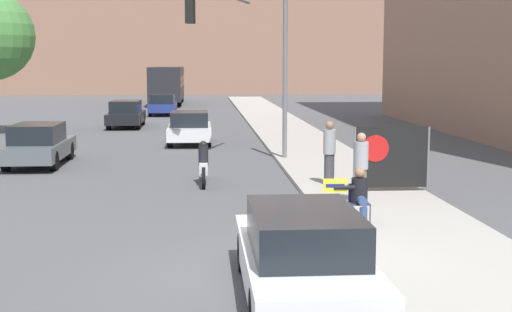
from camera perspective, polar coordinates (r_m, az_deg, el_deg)
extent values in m
plane|color=#4F4F51|center=(11.54, 0.83, -9.95)|extent=(160.00, 160.00, 0.00)
cube|color=#A8A399|center=(26.52, 4.86, 0.08)|extent=(3.26, 90.00, 0.12)
cylinder|color=#474C56|center=(14.86, 7.73, -4.75)|extent=(0.03, 0.03, 0.41)
cylinder|color=#474C56|center=(14.94, 9.12, -4.71)|extent=(0.03, 0.03, 0.41)
cylinder|color=#474C56|center=(15.21, 7.44, -4.46)|extent=(0.03, 0.03, 0.41)
cylinder|color=#474C56|center=(15.29, 8.80, -4.42)|extent=(0.03, 0.03, 0.41)
cube|color=navy|center=(15.03, 8.28, -3.78)|extent=(0.40, 0.40, 0.02)
cube|color=navy|center=(15.17, 8.14, -2.90)|extent=(0.40, 0.02, 0.38)
cylinder|color=#334775|center=(14.86, 8.43, -3.52)|extent=(0.18, 0.42, 0.18)
cylinder|color=#334775|center=(14.72, 8.58, -4.88)|extent=(0.16, 0.16, 0.41)
cube|color=black|center=(14.70, 8.62, -5.53)|extent=(0.20, 0.28, 0.10)
cylinder|color=black|center=(15.01, 8.28, -2.74)|extent=(0.34, 0.34, 0.52)
sphere|color=#936B4C|center=(14.95, 8.31, -1.35)|extent=(0.22, 0.22, 0.22)
cylinder|color=black|center=(14.85, 7.12, -2.52)|extent=(0.45, 0.09, 0.09)
cube|color=yellow|center=(14.80, 6.35, -2.36)|extent=(0.51, 0.02, 0.29)
cube|color=navy|center=(14.79, 6.36, -2.37)|extent=(0.39, 0.01, 0.07)
cylinder|color=#756651|center=(17.22, 8.37, -2.38)|extent=(0.28, 0.28, 0.82)
cylinder|color=#9E9EA3|center=(17.11, 8.41, 0.05)|extent=(0.34, 0.34, 0.65)
sphere|color=tan|center=(17.06, 8.44, 1.50)|extent=(0.22, 0.22, 0.22)
cylinder|color=#424247|center=(19.70, 5.87, -1.06)|extent=(0.28, 0.28, 0.85)
cylinder|color=#9E9EA3|center=(19.60, 5.90, 1.15)|extent=(0.34, 0.34, 0.67)
sphere|color=#936B4C|center=(19.56, 5.92, 2.45)|extent=(0.22, 0.22, 0.22)
cylinder|color=slate|center=(18.62, 7.88, -0.28)|extent=(0.06, 0.06, 1.69)
cylinder|color=slate|center=(19.13, 13.61, -0.22)|extent=(0.06, 0.06, 1.69)
cube|color=black|center=(18.85, 10.79, -0.10)|extent=(1.95, 0.02, 1.59)
cylinder|color=red|center=(18.69, 9.55, 0.60)|extent=(0.70, 0.01, 0.70)
cylinder|color=slate|center=(25.11, 2.33, 6.54)|extent=(0.16, 0.16, 5.87)
cube|color=black|center=(26.04, -5.29, 11.42)|extent=(0.38, 0.38, 0.84)
sphere|color=green|center=(26.02, -5.28, 10.81)|extent=(0.18, 0.18, 0.18)
cube|color=white|center=(10.59, 3.70, -8.63)|extent=(1.73, 4.69, 0.50)
cube|color=black|center=(10.27, 3.88, -5.96)|extent=(1.49, 2.44, 0.60)
cylinder|color=black|center=(11.96, -0.91, -7.72)|extent=(0.22, 0.64, 0.64)
cylinder|color=black|center=(12.14, 6.30, -7.54)|extent=(0.22, 0.64, 0.64)
cylinder|color=black|center=(9.43, 9.61, -12.05)|extent=(0.22, 0.64, 0.64)
cube|color=#565B60|center=(25.29, -16.95, 0.51)|extent=(1.73, 4.42, 0.52)
cube|color=black|center=(25.06, -17.09, 1.76)|extent=(1.49, 2.30, 0.63)
cylinder|color=black|center=(26.81, -17.88, 0.39)|extent=(0.22, 0.64, 0.64)
cylinder|color=black|center=(26.50, -14.70, 0.42)|extent=(0.22, 0.64, 0.64)
cylinder|color=black|center=(24.18, -19.38, -0.41)|extent=(0.22, 0.64, 0.64)
cylinder|color=black|center=(23.83, -15.88, -0.38)|extent=(0.22, 0.64, 0.64)
cube|color=white|center=(30.74, -5.32, 1.97)|extent=(1.81, 4.20, 0.51)
cube|color=black|center=(30.52, -5.34, 2.99)|extent=(1.55, 2.18, 0.62)
cylinder|color=black|center=(32.08, -6.70, 1.80)|extent=(0.22, 0.64, 0.64)
cylinder|color=black|center=(32.05, -3.86, 1.83)|extent=(0.22, 0.64, 0.64)
cylinder|color=black|center=(29.49, -6.90, 1.31)|extent=(0.22, 0.64, 0.64)
cylinder|color=black|center=(29.46, -3.81, 1.34)|extent=(0.22, 0.64, 0.64)
cube|color=black|center=(39.14, -10.35, 3.07)|extent=(1.76, 4.49, 0.54)
cube|color=black|center=(38.92, -10.39, 3.92)|extent=(1.52, 2.34, 0.64)
cylinder|color=black|center=(40.63, -11.22, 2.89)|extent=(0.22, 0.64, 0.64)
cylinder|color=black|center=(40.47, -9.05, 2.93)|extent=(0.22, 0.64, 0.64)
cylinder|color=black|center=(37.87, -11.72, 2.56)|extent=(0.22, 0.64, 0.64)
cylinder|color=black|center=(37.70, -9.39, 2.59)|extent=(0.22, 0.64, 0.64)
cube|color=navy|center=(48.02, -7.46, 3.90)|extent=(1.74, 4.34, 0.51)
cube|color=black|center=(47.82, -7.48, 4.55)|extent=(1.49, 2.26, 0.61)
cylinder|color=black|center=(49.42, -8.25, 3.75)|extent=(0.22, 0.64, 0.64)
cylinder|color=black|center=(49.34, -6.49, 3.77)|extent=(0.22, 0.64, 0.64)
cylinder|color=black|center=(46.74, -8.47, 3.53)|extent=(0.22, 0.64, 0.64)
cylinder|color=black|center=(46.66, -6.61, 3.56)|extent=(0.22, 0.64, 0.64)
cube|color=#232328|center=(60.63, -7.12, 5.82)|extent=(2.54, 11.19, 2.67)
cube|color=black|center=(60.62, -7.12, 5.96)|extent=(2.56, 10.63, 0.87)
cylinder|color=black|center=(64.20, -7.96, 4.77)|extent=(0.30, 1.04, 1.04)
cylinder|color=black|center=(64.09, -5.95, 4.80)|extent=(0.30, 1.04, 1.04)
cylinder|color=black|center=(57.28, -8.39, 4.44)|extent=(0.30, 1.04, 1.04)
cylinder|color=black|center=(57.17, -6.14, 4.47)|extent=(0.30, 1.04, 1.04)
cube|color=silver|center=(20.43, -4.23, -0.93)|extent=(0.24, 0.93, 0.32)
cylinder|color=black|center=(20.33, -4.23, 0.04)|extent=(0.28, 0.28, 0.57)
sphere|color=black|center=(20.30, -4.24, 0.88)|extent=(0.24, 0.24, 0.24)
cylinder|color=black|center=(21.22, -4.23, -1.11)|extent=(0.10, 0.60, 0.60)
cylinder|color=black|center=(19.69, -4.21, -1.77)|extent=(0.10, 0.60, 0.60)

